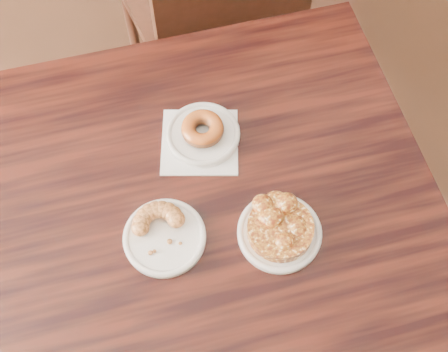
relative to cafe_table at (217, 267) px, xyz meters
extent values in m
plane|color=black|center=(0.19, 0.23, -0.38)|extent=(5.00, 5.00, 0.00)
cube|color=black|center=(0.00, 0.00, 0.00)|extent=(0.89, 0.89, 0.75)
cube|color=white|center=(0.01, 0.15, 0.38)|extent=(0.19, 0.19, 0.00)
cylinder|color=silver|center=(0.02, 0.16, 0.38)|extent=(0.15, 0.15, 0.01)
cylinder|color=white|center=(-0.11, -0.04, 0.38)|extent=(0.16, 0.16, 0.01)
cylinder|color=white|center=(0.11, -0.09, 0.38)|extent=(0.16, 0.16, 0.01)
torus|color=#8E3914|center=(0.02, 0.16, 0.41)|extent=(0.09, 0.09, 0.03)
camera|label=1|loc=(-0.09, -0.44, 1.38)|focal=45.00mm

